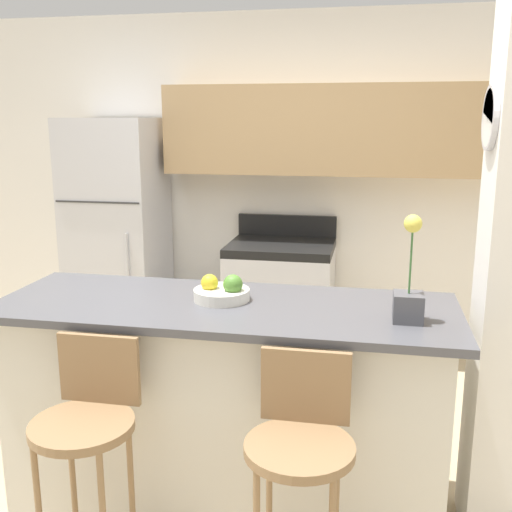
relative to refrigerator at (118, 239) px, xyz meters
The scene contains 10 objects.
ground_plane 2.33m from the refrigerator, 53.94° to the right, with size 14.00×14.00×0.00m, color tan.
wall_back 1.53m from the refrigerator, 12.03° to the left, with size 5.60×0.38×2.55m.
counter_bar 2.18m from the refrigerator, 53.94° to the right, with size 2.02×0.72×1.00m.
refrigerator is the anchor object (origin of this frame).
stove_range 1.32m from the refrigerator, ahead, with size 0.75×0.63×1.07m.
bar_stool_left 2.43m from the refrigerator, 69.24° to the right, with size 0.39×0.39×0.97m.
bar_stool_right 2.82m from the refrigerator, 53.60° to the right, with size 0.39×0.39×0.97m.
orchid_vase 2.74m from the refrigerator, 41.83° to the right, with size 0.12×0.12×0.43m.
fruit_bowl 2.10m from the refrigerator, 53.66° to the right, with size 0.25×0.25×0.12m.
trash_bin 0.92m from the refrigerator, 21.08° to the right, with size 0.28×0.28×0.38m.
Camera 1 is at (0.62, -2.43, 1.78)m, focal length 42.00 mm.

